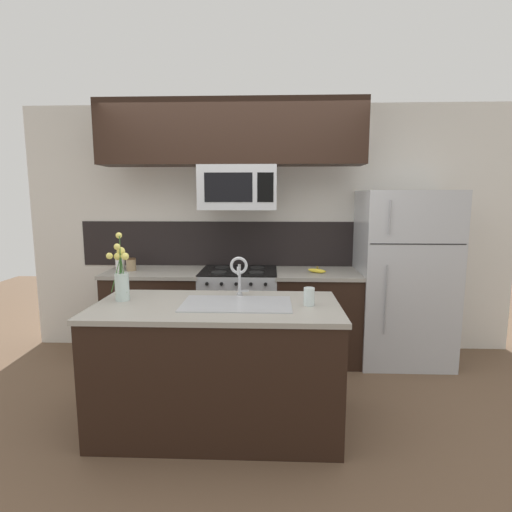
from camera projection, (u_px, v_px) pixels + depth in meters
The scene contains 17 objects.
ground_plane at pixel (231, 401), 3.27m from camera, with size 10.00×10.00×0.00m, color brown.
rear_partition at pixel (269, 230), 4.33m from camera, with size 5.20×0.10×2.60m, color silver.
splash_band at pixel (241, 244), 4.31m from camera, with size 3.46×0.01×0.48m, color black.
back_counter_left at pixel (157, 314), 4.12m from camera, with size 0.97×0.65×0.91m.
back_counter_right at pixel (316, 316), 4.06m from camera, with size 0.85×0.65×0.91m.
stove_range at pixel (239, 314), 4.09m from camera, with size 0.76×0.64×0.93m.
microwave at pixel (238, 188), 3.88m from camera, with size 0.74×0.40×0.42m.
upper_cabinet_band at pixel (231, 133), 3.78m from camera, with size 2.52×0.34×0.60m, color black.
refrigerator at pixel (403, 277), 3.99m from camera, with size 0.89×0.74×1.71m.
storage_jar_tall at pixel (120, 261), 4.08m from camera, with size 0.09×0.09×0.19m.
storage_jar_medium at pixel (131, 264), 4.05m from camera, with size 0.10×0.10×0.13m.
banana_bunch at pixel (317, 271), 3.93m from camera, with size 0.19×0.12×0.08m.
island_counter at pixel (218, 366), 2.85m from camera, with size 1.72×0.82×0.91m.
kitchen_sink at pixel (237, 314), 2.79m from camera, with size 0.76×0.43×0.16m.
sink_faucet at pixel (239, 271), 2.97m from camera, with size 0.14×0.14×0.31m.
drinking_glass at pixel (309, 297), 2.75m from camera, with size 0.08×0.08×0.13m.
flower_vase at pixel (121, 280), 2.87m from camera, with size 0.16×0.11×0.49m.
Camera 1 is at (0.33, -3.05, 1.65)m, focal length 28.00 mm.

